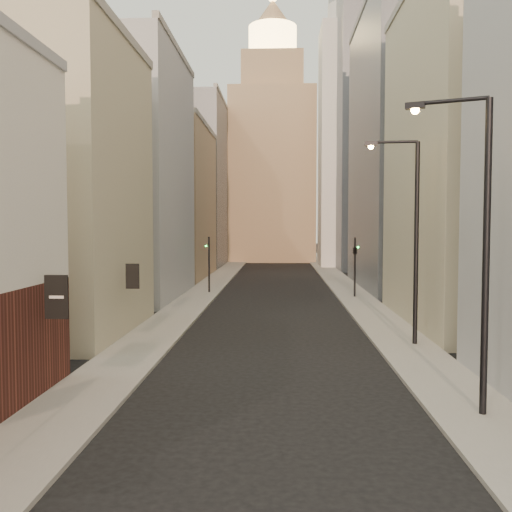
{
  "coord_description": "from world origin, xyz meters",
  "views": [
    {
      "loc": [
        0.27,
        -4.91,
        6.05
      ],
      "look_at": [
        -0.74,
        19.27,
        4.72
      ],
      "focal_mm": 40.0,
      "sensor_mm": 36.0,
      "label": 1
    }
  ],
  "objects_px": {
    "streetlamp_near": "(478,236)",
    "traffic_light_right": "(355,252)",
    "clock_tower": "(272,156)",
    "white_tower": "(348,137)",
    "streetlamp_mid": "(411,230)",
    "traffic_light_left": "(209,255)"
  },
  "relations": [
    {
      "from": "streetlamp_near",
      "to": "traffic_light_right",
      "type": "xyz_separation_m",
      "value": [
        0.05,
        29.01,
        -1.91
      ]
    },
    {
      "from": "clock_tower",
      "to": "streetlamp_near",
      "type": "distance_m",
      "value": 80.27
    },
    {
      "from": "white_tower",
      "to": "clock_tower",
      "type": "bearing_deg",
      "value": 128.16
    },
    {
      "from": "clock_tower",
      "to": "streetlamp_mid",
      "type": "relative_size",
      "value": 4.42
    },
    {
      "from": "streetlamp_mid",
      "to": "clock_tower",
      "type": "bearing_deg",
      "value": 102.29
    },
    {
      "from": "streetlamp_near",
      "to": "traffic_light_right",
      "type": "distance_m",
      "value": 29.07
    },
    {
      "from": "clock_tower",
      "to": "streetlamp_near",
      "type": "height_order",
      "value": "clock_tower"
    },
    {
      "from": "streetlamp_mid",
      "to": "traffic_light_left",
      "type": "bearing_deg",
      "value": 126.75
    },
    {
      "from": "clock_tower",
      "to": "traffic_light_left",
      "type": "distance_m",
      "value": 49.77
    },
    {
      "from": "white_tower",
      "to": "traffic_light_left",
      "type": "bearing_deg",
      "value": -115.44
    },
    {
      "from": "streetlamp_near",
      "to": "traffic_light_left",
      "type": "bearing_deg",
      "value": 133.01
    },
    {
      "from": "streetlamp_mid",
      "to": "traffic_light_right",
      "type": "bearing_deg",
      "value": 96.75
    },
    {
      "from": "white_tower",
      "to": "traffic_light_left",
      "type": "relative_size",
      "value": 8.3
    },
    {
      "from": "streetlamp_mid",
      "to": "traffic_light_right",
      "type": "xyz_separation_m",
      "value": [
        -0.29,
        18.54,
        -2.03
      ]
    },
    {
      "from": "white_tower",
      "to": "traffic_light_right",
      "type": "bearing_deg",
      "value": -95.65
    },
    {
      "from": "clock_tower",
      "to": "traffic_light_right",
      "type": "height_order",
      "value": "clock_tower"
    },
    {
      "from": "clock_tower",
      "to": "traffic_light_right",
      "type": "relative_size",
      "value": 8.98
    },
    {
      "from": "clock_tower",
      "to": "streetlamp_mid",
      "type": "distance_m",
      "value": 70.01
    },
    {
      "from": "clock_tower",
      "to": "streetlamp_near",
      "type": "xyz_separation_m",
      "value": [
        7.38,
        -79.03,
        -11.94
      ]
    },
    {
      "from": "traffic_light_left",
      "to": "streetlamp_mid",
      "type": "bearing_deg",
      "value": 140.78
    },
    {
      "from": "streetlamp_mid",
      "to": "traffic_light_right",
      "type": "height_order",
      "value": "streetlamp_mid"
    },
    {
      "from": "streetlamp_near",
      "to": "traffic_light_left",
      "type": "height_order",
      "value": "streetlamp_near"
    }
  ]
}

